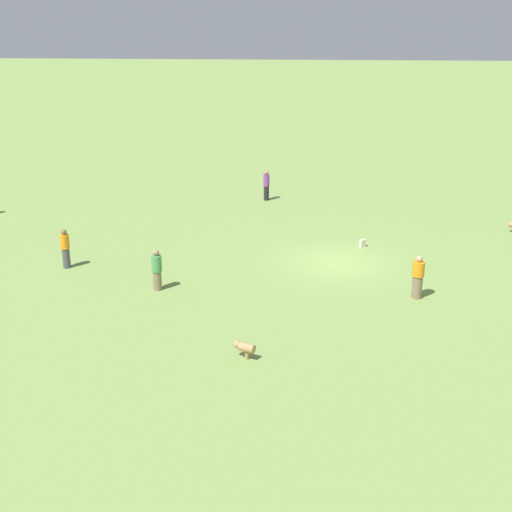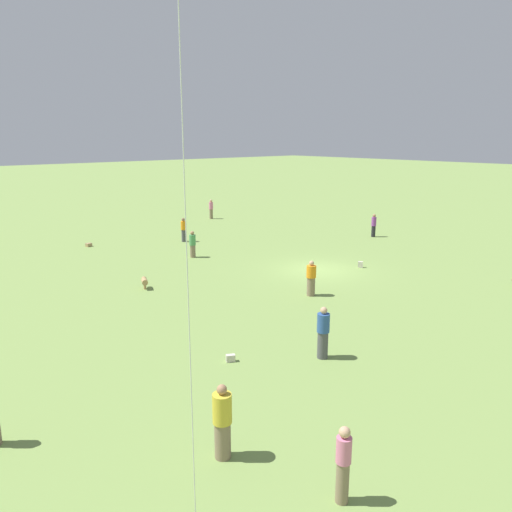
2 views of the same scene
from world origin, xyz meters
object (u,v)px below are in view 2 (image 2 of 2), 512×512
object	(u,v)px
person_0	(184,230)
person_8	(211,209)
person_1	(343,464)
person_9	(193,244)
person_7	(323,333)
picnic_bag_1	(231,358)
person_2	(311,279)
picnic_bag_0	(360,265)
dog_0	(144,281)
person_4	(374,225)
person_5	(222,422)
picnic_bag_2	(89,245)

from	to	relation	value
person_0	person_8	distance (m)	10.24
person_1	person_9	distance (m)	22.25
person_7	picnic_bag_1	bearing A→B (deg)	159.16
person_9	person_1	bearing A→B (deg)	-34.56
person_2	person_7	size ratio (longest dim) A/B	0.93
person_7	picnic_bag_0	world-z (taller)	person_7
person_1	person_9	world-z (taller)	person_1
dog_0	picnic_bag_1	size ratio (longest dim) A/B	2.09
person_9	dog_0	distance (m)	6.81
person_4	person_8	size ratio (longest dim) A/B	0.98
person_5	dog_0	world-z (taller)	person_5
person_4	picnic_bag_2	size ratio (longest dim) A/B	4.32
picnic_bag_0	picnic_bag_2	distance (m)	18.46
person_0	person_9	distance (m)	4.92
person_2	picnic_bag_2	size ratio (longest dim) A/B	4.26
picnic_bag_1	person_0	bearing A→B (deg)	-28.76
person_5	person_8	xyz separation A→B (m)	(28.48, -20.52, -0.04)
picnic_bag_0	person_9	bearing A→B (deg)	34.68
person_1	person_9	bearing A→B (deg)	-161.07
person_0	person_8	xyz separation A→B (m)	(6.95, -7.52, 0.03)
person_1	person_8	distance (m)	36.91
person_0	person_5	world-z (taller)	person_5
person_2	person_7	distance (m)	6.88
person_2	dog_0	bearing A→B (deg)	-73.51
person_1	picnic_bag_0	distance (m)	19.46
person_1	picnic_bag_0	world-z (taller)	person_1
person_5	dog_0	xyz separation A→B (m)	(13.23, -5.25, -0.54)
person_4	picnic_bag_2	distance (m)	20.67
person_4	dog_0	size ratio (longest dim) A/B	2.36
person_2	dog_0	distance (m)	8.25
picnic_bag_2	picnic_bag_0	bearing A→B (deg)	-149.04
dog_0	picnic_bag_0	xyz separation A→B (m)	(-4.57, -11.42, -0.21)
person_0	person_4	distance (m)	14.15
picnic_bag_1	person_1	bearing A→B (deg)	160.52
person_8	person_9	xyz separation A→B (m)	(-11.34, 9.73, -0.06)
person_1	dog_0	bearing A→B (deg)	-149.81
dog_0	picnic_bag_1	bearing A→B (deg)	-77.88
person_2	dog_0	xyz separation A→B (m)	(6.20, 5.43, -0.44)
person_5	person_9	size ratio (longest dim) A/B	1.12
person_2	picnic_bag_2	distance (m)	17.83
person_0	person_9	world-z (taller)	person_0
person_1	person_2	bearing A→B (deg)	-179.50
person_1	picnic_bag_0	size ratio (longest dim) A/B	4.90
person_0	person_4	bearing A→B (deg)	-138.00
picnic_bag_0	picnic_bag_1	bearing A→B (deg)	109.56
person_7	person_9	distance (m)	15.84
person_5	person_7	bearing A→B (deg)	-127.20
person_5	picnic_bag_2	distance (m)	25.53
person_9	picnic_bag_1	bearing A→B (deg)	-37.73
person_7	person_8	xyz separation A→B (m)	(26.41, -14.63, -0.02)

